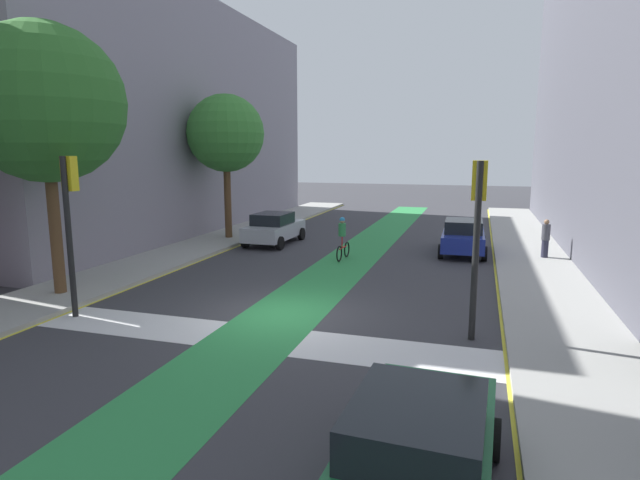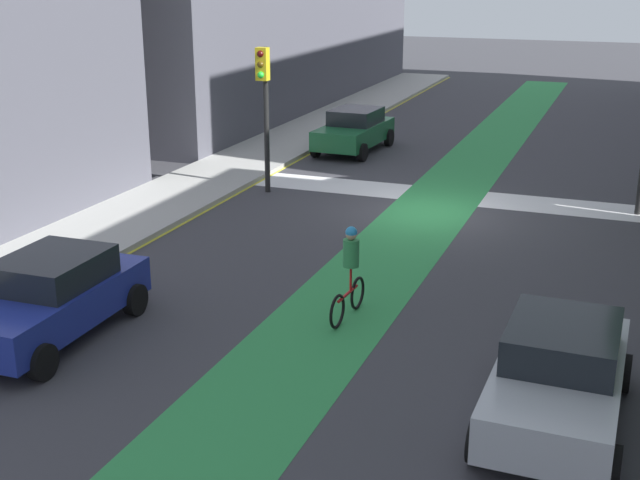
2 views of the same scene
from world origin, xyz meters
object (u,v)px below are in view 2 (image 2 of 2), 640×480
(car_green_right_near, at_px, (354,130))
(cyclist_in_lane, at_px, (350,271))
(traffic_signal_near_right, at_px, (264,92))
(car_blue_right_far, at_px, (51,297))
(car_silver_left_far, at_px, (559,375))

(car_green_right_near, xyz_separation_m, cyclist_in_lane, (-4.89, 14.95, 0.17))
(cyclist_in_lane, bearing_deg, traffic_signal_near_right, -56.23)
(traffic_signal_near_right, bearing_deg, cyclist_in_lane, 123.77)
(car_blue_right_far, xyz_separation_m, cyclist_in_lane, (-4.90, -2.86, 0.17))
(car_blue_right_far, relative_size, car_silver_left_far, 1.00)
(traffic_signal_near_right, distance_m, car_green_right_near, 7.16)
(car_blue_right_far, distance_m, car_green_right_near, 17.81)
(car_silver_left_far, xyz_separation_m, cyclist_in_lane, (4.26, -2.75, 0.17))
(car_green_right_near, bearing_deg, car_silver_left_far, 117.35)
(car_silver_left_far, bearing_deg, cyclist_in_lane, -32.81)
(car_silver_left_far, height_order, cyclist_in_lane, cyclist_in_lane)
(traffic_signal_near_right, xyz_separation_m, car_green_right_near, (-0.58, -6.77, -2.27))
(traffic_signal_near_right, xyz_separation_m, car_silver_left_far, (-9.74, 10.93, -2.27))
(car_blue_right_far, height_order, car_silver_left_far, same)
(car_green_right_near, bearing_deg, car_blue_right_far, 89.99)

